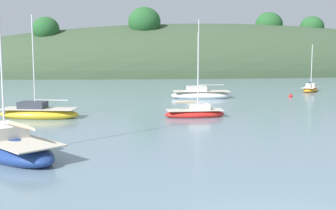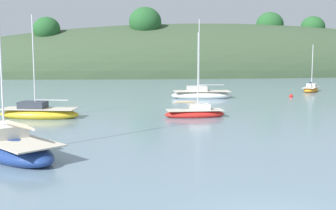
% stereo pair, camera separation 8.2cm
% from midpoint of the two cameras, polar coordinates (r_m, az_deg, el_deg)
% --- Properties ---
extents(far_shoreline_hill, '(150.00, 36.00, 27.70)m').
position_cam_midpoint_polar(far_shoreline_hill, '(104.63, 7.48, 4.18)').
color(far_shoreline_hill, '#384C33').
rests_on(far_shoreline_hill, ground).
extents(sailboat_orange_cutter, '(7.04, 3.06, 9.02)m').
position_cam_midpoint_polar(sailboat_orange_cutter, '(47.38, 4.59, 1.43)').
color(sailboat_orange_cutter, white).
rests_on(sailboat_orange_cutter, ground).
extents(sailboat_grey_yawl, '(4.82, 1.71, 6.74)m').
position_cam_midpoint_polar(sailboat_grey_yawl, '(32.96, 3.79, -1.08)').
color(sailboat_grey_yawl, red).
rests_on(sailboat_grey_yawl, ground).
extents(sailboat_black_sloop, '(6.44, 7.47, 10.51)m').
position_cam_midpoint_polar(sailboat_black_sloop, '(21.74, -20.88, -5.32)').
color(sailboat_black_sloop, navy).
rests_on(sailboat_black_sloop, ground).
extents(sailboat_yellow_far, '(4.37, 4.91, 6.38)m').
position_cam_midpoint_polar(sailboat_yellow_far, '(59.05, 18.94, 2.07)').
color(sailboat_yellow_far, orange).
rests_on(sailboat_yellow_far, ground).
extents(sailboat_white_near, '(6.56, 3.56, 8.11)m').
position_cam_midpoint_polar(sailboat_white_near, '(33.94, -17.11, -1.04)').
color(sailboat_white_near, gold).
rests_on(sailboat_white_near, ground).
extents(mooring_buoy_inner, '(0.44, 0.44, 0.54)m').
position_cam_midpoint_polar(mooring_buoy_inner, '(50.37, 16.45, 1.17)').
color(mooring_buoy_inner, red).
rests_on(mooring_buoy_inner, ground).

